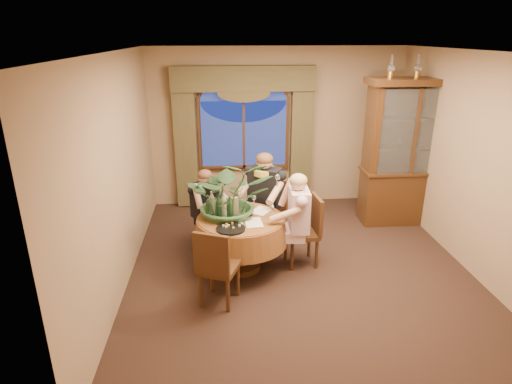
{
  "coord_description": "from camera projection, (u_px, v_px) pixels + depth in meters",
  "views": [
    {
      "loc": [
        -1.01,
        -5.02,
        2.99
      ],
      "look_at": [
        -0.58,
        0.05,
        1.1
      ],
      "focal_mm": 30.0,
      "sensor_mm": 36.0,
      "label": 1
    }
  ],
  "objects": [
    {
      "name": "floor",
      "position": [
        299.0,
        268.0,
        5.81
      ],
      "size": [
        5.0,
        5.0,
        0.0
      ],
      "primitive_type": "plane",
      "color": "black",
      "rests_on": "ground"
    },
    {
      "name": "wall_back",
      "position": [
        277.0,
        128.0,
        7.66
      ],
      "size": [
        4.5,
        0.0,
        4.5
      ],
      "primitive_type": "plane",
      "rotation": [
        1.57,
        0.0,
        0.0
      ],
      "color": "#8C7053",
      "rests_on": "ground"
    },
    {
      "name": "wall_right",
      "position": [
        475.0,
        165.0,
        5.5
      ],
      "size": [
        0.0,
        5.0,
        5.0
      ],
      "primitive_type": "plane",
      "rotation": [
        1.57,
        0.0,
        -1.57
      ],
      "color": "#8C7053",
      "rests_on": "ground"
    },
    {
      "name": "ceiling",
      "position": [
        308.0,
        52.0,
        4.84
      ],
      "size": [
        5.0,
        5.0,
        0.0
      ],
      "primitive_type": "plane",
      "rotation": [
        3.14,
        0.0,
        0.0
      ],
      "color": "white",
      "rests_on": "wall_back"
    },
    {
      "name": "window",
      "position": [
        244.0,
        135.0,
        7.58
      ],
      "size": [
        1.62,
        0.1,
        1.32
      ],
      "primitive_type": null,
      "color": "navy",
      "rests_on": "wall_back"
    },
    {
      "name": "arched_transom",
      "position": [
        243.0,
        90.0,
        7.31
      ],
      "size": [
        1.6,
        0.06,
        0.44
      ],
      "primitive_type": null,
      "color": "navy",
      "rests_on": "wall_back"
    },
    {
      "name": "drapery_left",
      "position": [
        185.0,
        143.0,
        7.5
      ],
      "size": [
        0.38,
        0.14,
        2.32
      ],
      "primitive_type": "cube",
      "color": "#413A20",
      "rests_on": "floor"
    },
    {
      "name": "drapery_right",
      "position": [
        301.0,
        141.0,
        7.66
      ],
      "size": [
        0.38,
        0.14,
        2.32
      ],
      "primitive_type": "cube",
      "color": "#413A20",
      "rests_on": "floor"
    },
    {
      "name": "swag_valance",
      "position": [
        244.0,
        79.0,
        7.17
      ],
      "size": [
        2.45,
        0.16,
        0.42
      ],
      "primitive_type": null,
      "color": "#413A20",
      "rests_on": "wall_back"
    },
    {
      "name": "dining_table",
      "position": [
        241.0,
        244.0,
        5.67
      ],
      "size": [
        1.36,
        1.36,
        0.75
      ],
      "primitive_type": "cylinder",
      "rotation": [
        0.0,
        0.0,
        0.11
      ],
      "color": "maroon",
      "rests_on": "floor"
    },
    {
      "name": "china_cabinet",
      "position": [
        407.0,
        153.0,
        6.88
      ],
      "size": [
        1.46,
        0.57,
        2.36
      ],
      "primitive_type": "cube",
      "color": "#331D10",
      "rests_on": "floor"
    },
    {
      "name": "oil_lamp_left",
      "position": [
        391.0,
        66.0,
        6.38
      ],
      "size": [
        0.11,
        0.11,
        0.34
      ],
      "primitive_type": null,
      "color": "#A5722D",
      "rests_on": "china_cabinet"
    },
    {
      "name": "oil_lamp_center",
      "position": [
        418.0,
        66.0,
        6.41
      ],
      "size": [
        0.11,
        0.11,
        0.34
      ],
      "primitive_type": null,
      "color": "#A5722D",
      "rests_on": "china_cabinet"
    },
    {
      "name": "oil_lamp_right",
      "position": [
        444.0,
        66.0,
        6.44
      ],
      "size": [
        0.11,
        0.11,
        0.34
      ],
      "primitive_type": null,
      "color": "#A5722D",
      "rests_on": "china_cabinet"
    },
    {
      "name": "chair_right",
      "position": [
        302.0,
        232.0,
        5.77
      ],
      "size": [
        0.46,
        0.46,
        0.96
      ],
      "primitive_type": "cube",
      "rotation": [
        0.0,
        0.0,
        -4.62
      ],
      "color": "black",
      "rests_on": "floor"
    },
    {
      "name": "chair_back_right",
      "position": [
        268.0,
        214.0,
        6.33
      ],
      "size": [
        0.58,
        0.58,
        0.96
      ],
      "primitive_type": "cube",
      "rotation": [
        0.0,
        0.0,
        -3.7
      ],
      "color": "black",
      "rests_on": "floor"
    },
    {
      "name": "chair_back",
      "position": [
        216.0,
        215.0,
        6.29
      ],
      "size": [
        0.56,
        0.56,
        0.96
      ],
      "primitive_type": "cube",
      "rotation": [
        0.0,
        0.0,
        -2.72
      ],
      "color": "black",
      "rests_on": "floor"
    },
    {
      "name": "chair_front_left",
      "position": [
        219.0,
        265.0,
        4.93
      ],
      "size": [
        0.55,
        0.55,
        0.96
      ],
      "primitive_type": "cube",
      "rotation": [
        0.0,
        0.0,
        -0.38
      ],
      "color": "black",
      "rests_on": "floor"
    },
    {
      "name": "person_pink",
      "position": [
        298.0,
        222.0,
        5.6
      ],
      "size": [
        0.46,
        0.49,
        1.34
      ],
      "primitive_type": null,
      "rotation": [
        0.0,
        0.0,
        1.54
      ],
      "color": "#CBA4AA",
      "rests_on": "floor"
    },
    {
      "name": "person_back",
      "position": [
        206.0,
        210.0,
        6.15
      ],
      "size": [
        0.59,
        0.58,
        1.22
      ],
      "primitive_type": null,
      "rotation": [
        0.0,
        0.0,
        -2.51
      ],
      "color": "black",
      "rests_on": "floor"
    },
    {
      "name": "person_scarf",
      "position": [
        265.0,
        200.0,
        6.21
      ],
      "size": [
        0.68,
        0.67,
        1.44
      ],
      "primitive_type": null,
      "rotation": [
        0.0,
        0.0,
        -3.66
      ],
      "color": "black",
      "rests_on": "floor"
    },
    {
      "name": "stoneware_vase",
      "position": [
        234.0,
        206.0,
        5.59
      ],
      "size": [
        0.13,
        0.13,
        0.25
      ],
      "primitive_type": null,
      "color": "#8B7958",
      "rests_on": "dining_table"
    },
    {
      "name": "centerpiece_plant",
      "position": [
        230.0,
        166.0,
        5.42
      ],
      "size": [
        1.08,
        1.2,
        0.93
      ],
      "primitive_type": "imported",
      "color": "#2E532E",
      "rests_on": "dining_table"
    },
    {
      "name": "olive_bowl",
      "position": [
        246.0,
        217.0,
        5.49
      ],
      "size": [
        0.17,
        0.17,
        0.05
      ],
      "primitive_type": "imported",
      "color": "#515B2D",
      "rests_on": "dining_table"
    },
    {
      "name": "cheese_platter",
      "position": [
        231.0,
        229.0,
        5.2
      ],
      "size": [
        0.36,
        0.36,
        0.02
      ],
      "primitive_type": "cylinder",
      "color": "black",
      "rests_on": "dining_table"
    },
    {
      "name": "wine_bottle_0",
      "position": [
        224.0,
        205.0,
        5.51
      ],
      "size": [
        0.07,
        0.07,
        0.33
      ],
      "primitive_type": "cylinder",
      "color": "tan",
      "rests_on": "dining_table"
    },
    {
      "name": "wine_bottle_1",
      "position": [
        212.0,
        203.0,
        5.56
      ],
      "size": [
        0.07,
        0.07,
        0.33
      ],
      "primitive_type": "cylinder",
      "color": "tan",
      "rests_on": "dining_table"
    },
    {
      "name": "wine_bottle_2",
      "position": [
        219.0,
        207.0,
        5.44
      ],
      "size": [
        0.07,
        0.07,
        0.33
      ],
      "primitive_type": "cylinder",
      "color": "black",
      "rests_on": "dining_table"
    },
    {
      "name": "wine_bottle_3",
      "position": [
        209.0,
        209.0,
        5.4
      ],
      "size": [
        0.07,
        0.07,
        0.33
      ],
      "primitive_type": "cylinder",
      "color": "black",
      "rests_on": "dining_table"
    },
    {
      "name": "wine_bottle_4",
      "position": [
        223.0,
        202.0,
        5.62
      ],
      "size": [
        0.07,
        0.07,
        0.33
      ],
      "primitive_type": "cylinder",
      "color": "black",
      "rests_on": "dining_table"
    },
    {
      "name": "wine_bottle_5",
      "position": [
        230.0,
        209.0,
        5.39
      ],
      "size": [
        0.07,
        0.07,
        0.33
      ],
      "primitive_type": "cylinder",
      "color": "black",
      "rests_on": "dining_table"
    },
    {
      "name": "tasting_paper_0",
      "position": [
        254.0,
        222.0,
        5.39
      ],
      "size": [
        0.23,
        0.31,
        0.0
      ],
      "primitive_type": "cube",
      "rotation": [
        0.0,
        0.0,
        0.07
      ],
      "color": "white",
      "rests_on": "dining_table"
    },
    {
      "name": "tasting_paper_1",
      "position": [
        261.0,
        211.0,
        5.75
      ],
      "size": [
        0.34,
        0.37,
        0.0
      ],
      "primitive_type": "cube",
      "rotation": [
        0.0,
        0.0,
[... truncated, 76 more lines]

